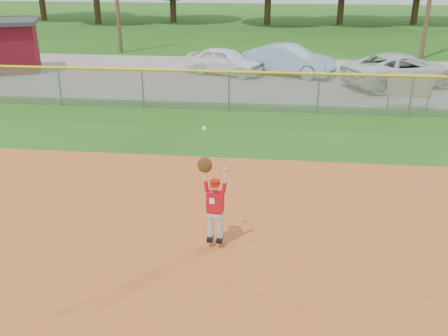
# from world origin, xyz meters

# --- Properties ---
(ground) EXTENTS (120.00, 120.00, 0.00)m
(ground) POSITION_xyz_m (0.00, 0.00, 0.00)
(ground) COLOR #215513
(ground) RESTS_ON ground
(parking_strip) EXTENTS (44.00, 10.00, 0.03)m
(parking_strip) POSITION_xyz_m (0.00, 16.00, 0.01)
(parking_strip) COLOR gray
(parking_strip) RESTS_ON ground
(car_white_a) EXTENTS (4.18, 2.82, 1.32)m
(car_white_a) POSITION_xyz_m (-0.86, 16.35, 0.69)
(car_white_a) COLOR white
(car_white_a) RESTS_ON parking_strip
(car_blue) EXTENTS (4.72, 3.18, 1.47)m
(car_blue) POSITION_xyz_m (2.29, 16.56, 0.77)
(car_blue) COLOR #80A0BF
(car_blue) RESTS_ON parking_strip
(car_white_b) EXTENTS (5.87, 4.56, 1.48)m
(car_white_b) POSITION_xyz_m (7.30, 14.69, 0.77)
(car_white_b) COLOR silver
(car_white_b) RESTS_ON parking_strip
(utility_shed) EXTENTS (4.19, 3.77, 2.58)m
(utility_shed) POSITION_xyz_m (-11.98, 15.71, 1.32)
(utility_shed) COLOR #500B13
(utility_shed) RESTS_ON ground
(sponsor_sign) EXTENTS (1.60, 0.27, 1.43)m
(sponsor_sign) POSITION_xyz_m (6.79, 10.81, 0.94)
(sponsor_sign) COLOR gray
(sponsor_sign) RESTS_ON ground
(outfield_fence) EXTENTS (40.06, 0.10, 1.55)m
(outfield_fence) POSITION_xyz_m (0.00, 10.00, 0.88)
(outfield_fence) COLOR gray
(outfield_fence) RESTS_ON ground
(ballplayer) EXTENTS (0.59, 0.26, 2.38)m
(ballplayer) POSITION_xyz_m (0.73, 0.22, 1.04)
(ballplayer) COLOR silver
(ballplayer) RESTS_ON ground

